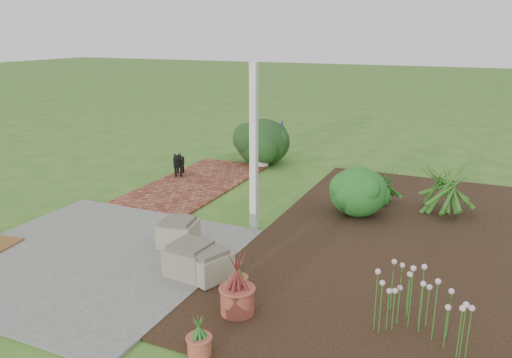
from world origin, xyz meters
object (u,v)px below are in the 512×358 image
at_px(black_dog, 179,162).
at_px(cream_ceramic_urn, 262,157).
at_px(stone_trough_near, 191,260).
at_px(evergreen_shrub, 359,190).

relative_size(black_dog, cream_ceramic_urn, 1.42).
relative_size(stone_trough_near, evergreen_shrub, 0.54).
bearing_deg(evergreen_shrub, stone_trough_near, -115.04).
bearing_deg(stone_trough_near, cream_ceramic_urn, 104.04).
bearing_deg(black_dog, evergreen_shrub, -33.29).
relative_size(cream_ceramic_urn, evergreen_shrub, 0.40).
bearing_deg(evergreen_shrub, cream_ceramic_urn, 140.81).
height_order(cream_ceramic_urn, evergreen_shrub, evergreen_shrub).
height_order(black_dog, cream_ceramic_urn, black_dog).
xyz_separation_m(black_dog, cream_ceramic_urn, (1.25, 1.46, -0.10)).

